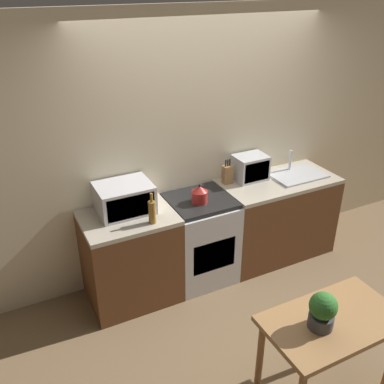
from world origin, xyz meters
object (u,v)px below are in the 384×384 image
stove_range (200,239)px  microwave (124,198)px  toaster_oven (250,168)px  bottle (152,212)px  dining_table (331,331)px  kettle (200,194)px

stove_range → microwave: 0.93m
microwave → toaster_oven: 1.38m
stove_range → microwave: size_ratio=1.84×
bottle → toaster_oven: 1.29m
microwave → bottle: (0.15, -0.30, -0.02)m
toaster_oven → dining_table: (-0.52, -1.82, -0.41)m
kettle → dining_table: 1.66m
microwave → bottle: 0.33m
kettle → microwave: (-0.68, 0.15, 0.05)m
kettle → dining_table: size_ratio=0.20×
microwave → bottle: size_ratio=1.72×
microwave → toaster_oven: bearing=2.6°
microwave → bottle: bottle is taller
bottle → kettle: bearing=15.4°
toaster_oven → kettle: bearing=-163.0°
bottle → dining_table: 1.67m
stove_range → kettle: 0.54m
stove_range → bottle: size_ratio=3.17×
bottle → dining_table: size_ratio=0.30×
dining_table → kettle: bearing=96.7°
kettle → toaster_oven: (0.70, 0.21, 0.05)m
bottle → toaster_oven: (1.24, 0.36, 0.02)m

